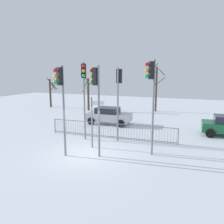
{
  "coord_description": "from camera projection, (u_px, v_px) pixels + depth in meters",
  "views": [
    {
      "loc": [
        5.65,
        -10.24,
        4.45
      ],
      "look_at": [
        0.35,
        2.62,
        1.98
      ],
      "focal_mm": 35.33,
      "sensor_mm": 36.0,
      "label": 1
    }
  ],
  "objects": [
    {
      "name": "traffic_light_foreground_left",
      "position": [
        119.0,
        88.0,
        14.17
      ],
      "size": [
        0.34,
        0.57,
        4.8
      ],
      "rotation": [
        0.0,
        0.0,
        6.16
      ],
      "color": "slate",
      "rests_on": "ground"
    },
    {
      "name": "traffic_light_rear_left",
      "position": [
        151.0,
        87.0,
        11.47
      ],
      "size": [
        0.5,
        0.43,
        5.13
      ],
      "rotation": [
        0.0,
        0.0,
        2.14
      ],
      "color": "slate",
      "rests_on": "ground"
    },
    {
      "name": "car_silver_mid",
      "position": [
        109.0,
        115.0,
        19.39
      ],
      "size": [
        3.85,
        2.02,
        1.47
      ],
      "rotation": [
        0.0,
        0.0,
        0.03
      ],
      "color": "#B2B5BA",
      "rests_on": "ground"
    },
    {
      "name": "ground_plane",
      "position": [
        88.0,
        154.0,
        12.21
      ],
      "size": [
        60.0,
        60.0,
        0.0
      ],
      "primitive_type": "plane",
      "color": "white"
    },
    {
      "name": "bare_tree_right",
      "position": [
        51.0,
        92.0,
        28.83
      ],
      "size": [
        1.16,
        1.52,
        3.84
      ],
      "color": "#473828",
      "rests_on": "ground"
    },
    {
      "name": "bare_tree_left",
      "position": [
        88.0,
        93.0,
        26.26
      ],
      "size": [
        1.41,
        1.44,
        4.31
      ],
      "color": "#473828",
      "rests_on": "ground"
    },
    {
      "name": "traffic_light_rear_right",
      "position": [
        61.0,
        91.0,
        11.31
      ],
      "size": [
        0.4,
        0.53,
        4.83
      ],
      "rotation": [
        0.0,
        0.0,
        2.71
      ],
      "color": "slate",
      "rests_on": "ground"
    },
    {
      "name": "traffic_light_mid_right",
      "position": [
        84.0,
        84.0,
        14.24
      ],
      "size": [
        0.42,
        0.52,
        5.13
      ],
      "rotation": [
        0.0,
        0.0,
        3.65
      ],
      "color": "slate",
      "rests_on": "ground"
    },
    {
      "name": "bare_tree_centre",
      "position": [
        156.0,
        87.0,
        25.4
      ],
      "size": [
        1.72,
        1.79,
        5.79
      ],
      "color": "#473828",
      "rests_on": "ground"
    },
    {
      "name": "direction_sign_post",
      "position": [
        93.0,
        120.0,
        13.07
      ],
      "size": [
        0.74,
        0.33,
        3.07
      ],
      "rotation": [
        0.0,
        0.0,
        0.37
      ],
      "color": "slate",
      "rests_on": "ground"
    },
    {
      "name": "pedestrian_guard_railing",
      "position": [
        111.0,
        130.0,
        15.12
      ],
      "size": [
        8.94,
        0.62,
        1.07
      ],
      "rotation": [
        0.0,
        0.0,
        0.06
      ],
      "color": "slate",
      "rests_on": "ground"
    },
    {
      "name": "traffic_light_mid_left",
      "position": [
        96.0,
        91.0,
        11.35
      ],
      "size": [
        0.57,
        0.34,
        4.82
      ],
      "rotation": [
        0.0,
        0.0,
        1.47
      ],
      "color": "slate",
      "rests_on": "ground"
    }
  ]
}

